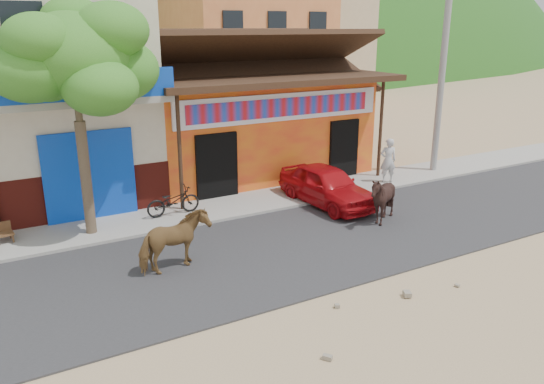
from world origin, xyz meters
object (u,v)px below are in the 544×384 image
Objects in this scene: utility_pole at (443,63)px; scooter at (173,201)px; red_car at (327,185)px; cafe_chair_right at (2,225)px; cow_dark at (382,199)px; pedestrian at (388,160)px; tree at (80,121)px; cow_tan at (174,242)px.

scooter is at bearing 179.78° from utility_pole.
red_car is 3.98× the size of cafe_chair_right.
utility_pole is at bearing 7.97° from red_car.
cow_dark is 0.90× the size of pedestrian.
tree is 3.53m from scooter.
red_car is 2.30× the size of scooter.
pedestrian is at bearing -9.61° from cafe_chair_right.
cow_tan is (-11.55, -3.35, -3.39)m from utility_pole.
pedestrian is at bearing -83.76° from cow_tan.
utility_pole reaches higher than cow_dark.
tree is 3.67× the size of cow_tan.
cafe_chair_right is at bearing 167.61° from red_car.
cow_tan is at bearing -163.85° from utility_pole.
tree is at bearing 22.00° from pedestrian.
utility_pole is 6.89m from red_car.
tree is at bearing -101.17° from cow_dark.
pedestrian is (7.73, -0.45, 0.37)m from scooter.
cafe_chair_right is (-14.88, 0.19, -3.54)m from utility_pole.
utility_pole is 12.50m from cow_tan.
cow_tan is 3.58m from scooter.
pedestrian is at bearing -1.21° from tree.
utility_pole is 5.64× the size of cow_dark.
tree reaches higher than red_car.
utility_pole is 4.21m from pedestrian.
tree is 7.45m from red_car.
cafe_chair_right is (-12.20, 0.60, -0.33)m from pedestrian.
cow_tan is 1.03× the size of scooter.
pedestrian is 1.71× the size of cafe_chair_right.
red_car is 4.74m from scooter.
scooter is (2.39, 0.24, -2.58)m from tree.
utility_pole is at bearing 0.90° from tree.
red_car is (-5.84, -1.20, -3.46)m from utility_pole.
cow_dark is at bearing -148.61° from utility_pole.
red_car is (5.71, 2.15, -0.07)m from cow_tan.
utility_pole is at bearing -91.86° from scooter.
tree is 3.30m from cafe_chair_right.
cow_dark reaches higher than cafe_chair_right.
cow_dark is at bearing -82.19° from red_car.
pedestrian is at bearing 148.20° from cow_dark.
cow_tan is 1.15× the size of cow_dark.
utility_pole is 15.29m from cafe_chair_right.
cow_dark reaches higher than scooter.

